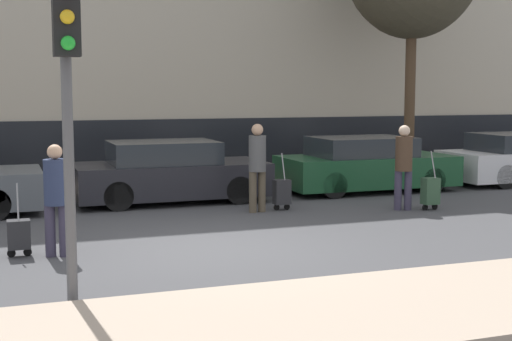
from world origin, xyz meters
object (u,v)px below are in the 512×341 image
at_px(parked_car_1, 169,173).
at_px(parked_car_2, 365,165).
at_px(pedestrian_left, 56,194).
at_px(trolley_left, 19,235).
at_px(trolley_right, 430,191).
at_px(traffic_light, 67,77).
at_px(pedestrian_center, 257,162).
at_px(pedestrian_right, 404,162).
at_px(parked_bicycle, 344,162).
at_px(trolley_center, 282,192).

relative_size(parked_car_1, parked_car_2, 0.99).
xyz_separation_m(pedestrian_left, trolley_left, (-0.52, 0.17, -0.60)).
distance_m(trolley_right, traffic_light, 8.78).
distance_m(pedestrian_center, pedestrian_right, 2.94).
bearing_deg(trolley_right, pedestrian_center, 164.34).
bearing_deg(parked_car_2, trolley_right, -91.75).
bearing_deg(traffic_light, parked_bicycle, 48.97).
xyz_separation_m(parked_car_1, pedestrian_right, (4.18, -2.66, 0.35)).
bearing_deg(trolley_left, parked_car_2, 28.61).
distance_m(parked_car_1, parked_bicycle, 5.63).
xyz_separation_m(trolley_right, traffic_light, (-7.39, -4.23, 2.16)).
height_order(pedestrian_center, parked_bicycle, pedestrian_center).
distance_m(pedestrian_left, parked_bicycle, 10.27).
height_order(trolley_left, traffic_light, traffic_light).
bearing_deg(parked_car_2, trolley_center, -147.10).
xyz_separation_m(pedestrian_left, pedestrian_right, (6.85, 1.83, 0.05)).
relative_size(trolley_left, trolley_right, 0.90).
xyz_separation_m(pedestrian_left, traffic_light, (-0.02, -2.59, 1.62)).
relative_size(parked_car_1, parked_bicycle, 2.31).
xyz_separation_m(trolley_left, trolley_center, (5.08, 2.48, 0.04)).
bearing_deg(pedestrian_center, trolley_center, 179.94).
bearing_deg(trolley_right, parked_car_2, 88.25).
bearing_deg(pedestrian_center, pedestrian_right, 158.38).
relative_size(parked_car_2, pedestrian_left, 2.53).
bearing_deg(pedestrian_left, pedestrian_center, 50.28).
bearing_deg(parked_car_2, trolley_left, -151.39).
bearing_deg(trolley_center, trolley_left, -154.00).
height_order(pedestrian_right, traffic_light, traffic_light).
height_order(pedestrian_left, trolley_right, pedestrian_left).
bearing_deg(parked_car_2, pedestrian_right, -102.66).
bearing_deg(trolley_left, pedestrian_center, 28.02).
bearing_deg(pedestrian_left, traffic_light, -72.95).
height_order(parked_car_2, traffic_light, traffic_light).
height_order(trolley_right, parked_bicycle, trolley_right).
height_order(trolley_left, pedestrian_right, pedestrian_right).
distance_m(pedestrian_left, trolley_right, 7.57).
xyz_separation_m(pedestrian_right, parked_bicycle, (1.06, 4.71, -0.48)).
height_order(parked_car_2, pedestrian_left, pedestrian_left).
relative_size(trolley_right, parked_bicycle, 0.67).
bearing_deg(pedestrian_right, pedestrian_center, 5.29).
relative_size(trolley_right, traffic_light, 0.34).
distance_m(trolley_left, trolley_right, 8.03).
xyz_separation_m(trolley_left, pedestrian_center, (4.54, 2.41, 0.67)).
bearing_deg(pedestrian_right, trolley_center, 0.54).
distance_m(parked_car_1, trolley_left, 5.38).
bearing_deg(traffic_light, pedestrian_center, 52.03).
height_order(trolley_left, pedestrian_center, pedestrian_center).
height_order(parked_car_2, pedestrian_center, pedestrian_center).
relative_size(trolley_left, pedestrian_right, 0.63).
height_order(parked_car_2, trolley_right, parked_car_2).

